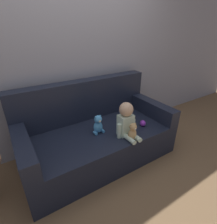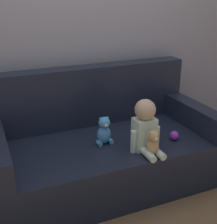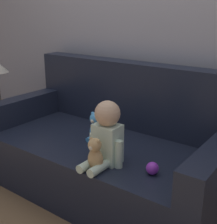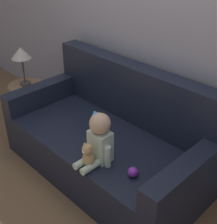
# 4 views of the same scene
# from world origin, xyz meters

# --- Properties ---
(ground_plane) EXTENTS (12.00, 12.00, 0.00)m
(ground_plane) POSITION_xyz_m (0.00, 0.00, 0.00)
(ground_plane) COLOR brown
(wall_back) EXTENTS (8.00, 0.05, 2.60)m
(wall_back) POSITION_xyz_m (0.00, 0.57, 1.30)
(wall_back) COLOR #93939E
(wall_back) RESTS_ON ground_plane
(couch) EXTENTS (1.93, 0.97, 0.99)m
(couch) POSITION_xyz_m (0.00, 0.07, 0.32)
(couch) COLOR black
(couch) RESTS_ON ground_plane
(person_baby) EXTENTS (0.26, 0.32, 0.42)m
(person_baby) POSITION_xyz_m (0.23, -0.28, 0.62)
(person_baby) COLOR silver
(person_baby) RESTS_ON couch
(teddy_bear_brown) EXTENTS (0.11, 0.10, 0.22)m
(teddy_bear_brown) POSITION_xyz_m (0.24, -0.40, 0.53)
(teddy_bear_brown) COLOR tan
(teddy_bear_brown) RESTS_ON couch
(plush_toy_side) EXTENTS (0.14, 0.11, 0.24)m
(plush_toy_side) POSITION_xyz_m (-0.03, -0.06, 0.54)
(plush_toy_side) COLOR #4C9EDB
(plush_toy_side) RESTS_ON couch
(toy_ball) EXTENTS (0.08, 0.08, 0.08)m
(toy_ball) POSITION_xyz_m (0.56, -0.23, 0.47)
(toy_ball) COLOR purple
(toy_ball) RESTS_ON couch
(side_table) EXTENTS (0.40, 0.40, 0.94)m
(side_table) POSITION_xyz_m (-1.28, -0.02, 0.68)
(side_table) COLOR #93704C
(side_table) RESTS_ON ground_plane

